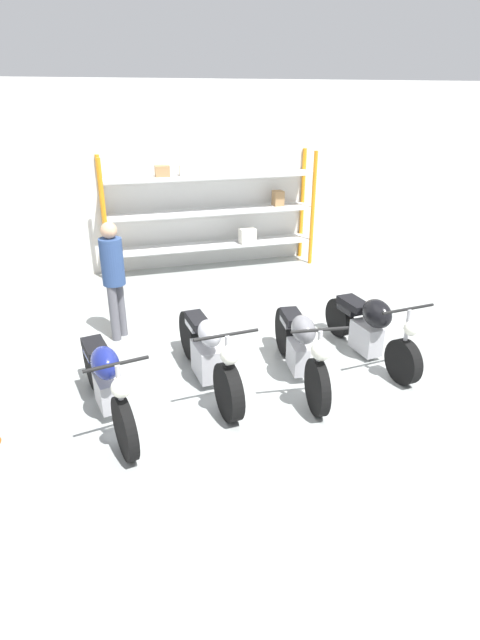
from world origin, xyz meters
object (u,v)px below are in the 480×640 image
Objects in this scene: motorcycle_grey at (300,347)px; person_browsing at (113,272)px; motorcycle_blue at (106,381)px; motorcycle_silver at (207,353)px; shelving_rack at (214,211)px; motorcycle_black at (370,328)px.

motorcycle_grey is 1.23× the size of person_browsing.
motorcycle_blue is 0.96× the size of motorcycle_silver.
person_browsing is (0.27, 2.07, 0.55)m from motorcycle_blue.
motorcycle_blue is 2.35m from motorcycle_grey.
person_browsing is (-2.17, -2.80, -0.17)m from shelving_rack.
motorcycle_silver is 2.27m from motorcycle_black.
motorcycle_blue is at bearing 120.04° from person_browsing.
motorcycle_grey is at bearing 83.00° from motorcycle_blue.
shelving_rack is 2.08× the size of motorcycle_black.
motorcycle_silver is at bearing 157.13° from person_browsing.
shelving_rack is at bearing 160.70° from motorcycle_silver.
motorcycle_blue is 3.53m from motorcycle_black.
motorcycle_grey is 2.88m from person_browsing.
shelving_rack is 4.59m from motorcycle_black.
motorcycle_blue is 1.03× the size of motorcycle_black.
motorcycle_blue is at bearing -116.61° from shelving_rack.
motorcycle_blue is 1.29m from motorcycle_silver.
shelving_rack is 4.70m from motorcycle_silver.
motorcycle_blue is at bearing -79.50° from motorcycle_grey.
shelving_rack is 5.49m from motorcycle_blue.
shelving_rack is 3.54m from person_browsing.
motorcycle_grey is 1.20m from motorcycle_black.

